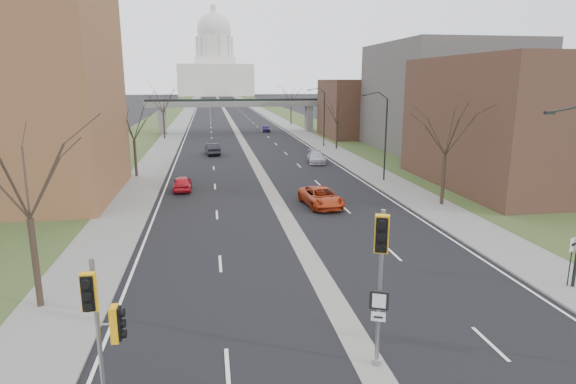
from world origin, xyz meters
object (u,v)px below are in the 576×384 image
object	(u,v)px
car_right_far	(266,128)
speed_limit_sign	(572,253)
signal_pole_median	(381,263)
car_left_far	(212,149)
car_left_near	(182,183)
signal_pole_left	(102,318)
car_right_near	(321,197)
car_right_mid	(316,157)

from	to	relation	value
car_right_far	speed_limit_sign	bearing A→B (deg)	-80.22
signal_pole_median	car_left_far	xyz separation A→B (m)	(-5.13, 51.55, -3.20)
car_left_near	car_right_far	world-z (taller)	car_left_near
signal_pole_left	car_right_near	size ratio (longest dim) A/B	0.92
car_right_far	car_left_near	bearing A→B (deg)	-99.81
car_left_near	car_left_far	distance (m)	21.95
car_right_near	car_right_mid	xyz separation A→B (m)	(4.14, 20.40, -0.05)
signal_pole_left	car_left_far	world-z (taller)	signal_pole_left
car_left_near	car_right_mid	xyz separation A→B (m)	(15.41, 12.84, 0.02)
car_right_near	car_right_far	distance (m)	58.10
car_right_near	speed_limit_sign	bearing A→B (deg)	-70.73
signal_pole_left	speed_limit_sign	size ratio (longest dim) A/B	2.02
car_left_near	car_left_far	size ratio (longest dim) A/B	0.85
car_left_far	car_right_mid	bearing A→B (deg)	138.17
speed_limit_sign	car_right_mid	distance (m)	37.88
car_left_near	car_right_near	world-z (taller)	car_right_near
signal_pole_left	car_left_near	bearing A→B (deg)	90.86
signal_pole_left	car_right_far	world-z (taller)	signal_pole_left
car_left_far	car_right_near	distance (m)	30.47
signal_pole_median	car_right_near	bearing A→B (deg)	104.41
car_left_far	car_right_far	world-z (taller)	car_left_far
signal_pole_median	car_right_far	xyz separation A→B (m)	(5.59, 80.29, -3.35)
car_right_mid	car_right_far	size ratio (longest dim) A/B	1.31
signal_pole_left	signal_pole_median	size ratio (longest dim) A/B	0.87
car_left_far	car_right_near	xyz separation A→B (m)	(8.33, -29.31, -0.02)
car_left_near	signal_pole_left	bearing A→B (deg)	88.08
car_left_near	car_right_near	size ratio (longest dim) A/B	0.74
speed_limit_sign	car_left_near	size ratio (longest dim) A/B	0.61
signal_pole_left	car_right_far	bearing A→B (deg)	82.02
signal_pole_median	car_left_far	bearing A→B (deg)	118.28
signal_pole_left	car_right_far	distance (m)	82.67
signal_pole_median	car_right_near	distance (m)	22.70
signal_pole_left	car_left_far	bearing A→B (deg)	88.12
signal_pole_left	speed_limit_sign	xyz separation A→B (m)	(20.11, 6.09, -1.45)
car_left_near	car_right_near	xyz separation A→B (m)	(11.26, -7.55, 0.07)
signal_pole_left	speed_limit_sign	world-z (taller)	signal_pole_left
signal_pole_median	car_right_near	xyz separation A→B (m)	(3.20, 22.24, -3.22)
speed_limit_sign	car_left_far	distance (m)	49.43
car_right_near	signal_pole_left	bearing A→B (deg)	-123.26
car_right_near	car_right_far	size ratio (longest dim) A/B	1.47
signal_pole_left	signal_pole_median	bearing A→B (deg)	9.18
car_right_near	car_right_mid	bearing A→B (deg)	72.18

